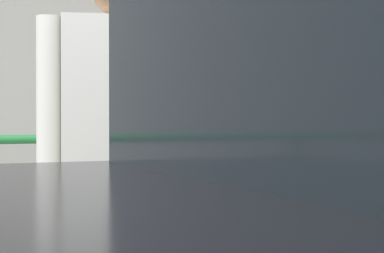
# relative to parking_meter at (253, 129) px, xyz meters

# --- Properties ---
(parking_meter) EXTENTS (0.16, 0.17, 1.53)m
(parking_meter) POSITION_rel_parking_meter_xyz_m (0.00, 0.00, 0.00)
(parking_meter) COLOR slate
(parking_meter) RESTS_ON sidewalk_curb
(pedestrian_at_meter) EXTENTS (0.72, 0.55, 1.74)m
(pedestrian_at_meter) POSITION_rel_parking_meter_xyz_m (-0.49, 0.15, -0.09)
(pedestrian_at_meter) COLOR brown
(pedestrian_at_meter) RESTS_ON sidewalk_curb
(background_railing) EXTENTS (24.06, 0.06, 1.01)m
(background_railing) POSITION_rel_parking_meter_xyz_m (0.14, 2.30, -0.37)
(background_railing) COLOR #1E602D
(background_railing) RESTS_ON sidewalk_curb
(backdrop_wall) EXTENTS (32.00, 0.50, 3.48)m
(backdrop_wall) POSITION_rel_parking_meter_xyz_m (0.14, 5.14, 0.53)
(backdrop_wall) COLOR gray
(backdrop_wall) RESTS_ON ground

